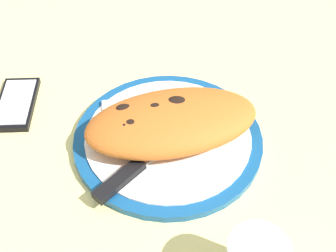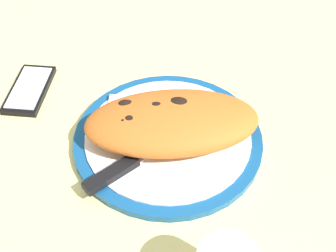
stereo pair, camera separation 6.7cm
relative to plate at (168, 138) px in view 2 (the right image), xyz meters
The scene contains 6 objects.
ground_plane 2.25cm from the plate, ahead, with size 150.00×150.00×3.00cm, color #E5D684.
plate is the anchor object (origin of this frame).
calzone 3.61cm from the plate, 146.84° to the right, with size 27.98×16.91×5.49cm.
fork 8.59cm from the plate, 77.05° to the right, with size 15.50×5.21×0.40cm.
knife 8.36cm from the plate, 35.10° to the left, with size 20.25×11.61×1.20cm.
smartphone 26.97cm from the plate, 38.18° to the right, with size 9.65×13.70×1.16cm.
Camera 2 is at (9.94, 45.54, 52.17)cm, focal length 47.49 mm.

